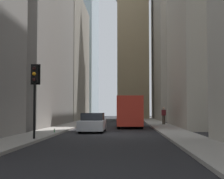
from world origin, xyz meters
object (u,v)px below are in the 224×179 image
(traffic_light_foreground, at_px, (35,83))
(pedestrian, at_px, (164,115))
(sedan_silver, at_px, (93,123))
(discarded_bottle, at_px, (54,131))
(delivery_truck, at_px, (130,112))

(traffic_light_foreground, height_order, pedestrian, traffic_light_foreground)
(sedan_silver, bearing_deg, discarded_bottle, 137.32)
(delivery_truck, xyz_separation_m, sedan_silver, (-6.65, 2.80, -0.80))
(sedan_silver, xyz_separation_m, pedestrian, (10.80, -6.34, 0.44))
(traffic_light_foreground, distance_m, pedestrian, 20.49)
(pedestrian, bearing_deg, traffic_light_foreground, 154.74)
(delivery_truck, bearing_deg, discarded_bottle, 150.79)
(discarded_bottle, bearing_deg, traffic_light_foreground, 179.60)
(delivery_truck, relative_size, pedestrian, 3.66)
(traffic_light_foreground, height_order, discarded_bottle, traffic_light_foreground)
(traffic_light_foreground, bearing_deg, delivery_truck, -19.87)
(sedan_silver, height_order, pedestrian, pedestrian)
(traffic_light_foreground, bearing_deg, discarded_bottle, -0.40)
(traffic_light_foreground, bearing_deg, pedestrian, -25.26)
(delivery_truck, distance_m, traffic_light_foreground, 15.28)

